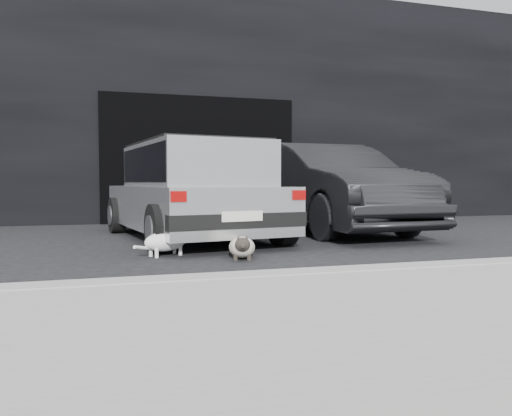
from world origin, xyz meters
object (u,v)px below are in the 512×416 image
object	(u,v)px
silver_hatchback	(192,187)
cat_siamese	(242,247)
second_car	(326,187)
cat_white	(168,240)

from	to	relation	value
silver_hatchback	cat_siamese	xyz separation A→B (m)	(0.22, -2.04, -0.63)
silver_hatchback	cat_siamese	distance (m)	2.14
silver_hatchback	cat_siamese	world-z (taller)	silver_hatchback
silver_hatchback	second_car	world-z (taller)	second_car
cat_siamese	cat_white	world-z (taller)	cat_white
second_car	cat_white	world-z (taller)	second_car
silver_hatchback	cat_white	world-z (taller)	silver_hatchback
silver_hatchback	cat_siamese	size ratio (longest dim) A/B	4.81
silver_hatchback	cat_white	size ratio (longest dim) A/B	5.78
second_car	cat_siamese	xyz separation A→B (m)	(-2.15, -2.59, -0.61)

